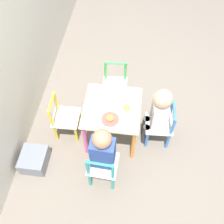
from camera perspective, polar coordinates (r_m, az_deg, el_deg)
ground_plane at (r=2.80m, az=0.00°, el=-5.00°), size 6.00×6.00×0.00m
kids_table at (r=2.46m, az=0.00°, el=-0.18°), size 0.52×0.52×0.50m
chair_blue at (r=2.62m, az=10.64°, el=-2.75°), size 0.27×0.27×0.51m
chair_teal at (r=2.37m, az=-2.07°, el=-11.94°), size 0.27×0.27×0.51m
chair_yellow at (r=2.66m, az=-10.42°, el=-1.32°), size 0.27×0.27×0.51m
chair_green at (r=2.88m, az=0.62°, el=5.85°), size 0.27×0.27×0.51m
child_front at (r=2.45m, az=9.97°, el=-0.14°), size 0.21×0.22×0.74m
child_left at (r=2.21m, az=-1.93°, el=-8.47°), size 0.22×0.21×0.76m
plate_front at (r=2.37m, az=3.23°, el=0.84°), size 0.16×0.16×0.03m
plate_left at (r=2.30m, az=-0.41°, el=-1.52°), size 0.16×0.16×0.03m
storage_bin at (r=2.69m, az=-16.57°, el=-9.93°), size 0.26×0.24×0.16m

